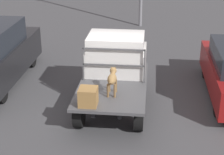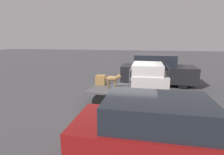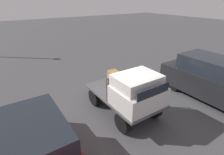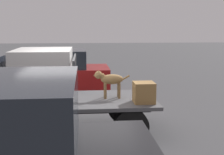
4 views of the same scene
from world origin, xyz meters
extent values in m
plane|color=#474749|center=(0.00, 0.00, 0.00)|extent=(80.00, 80.00, 0.00)
cylinder|color=black|center=(1.08, 0.79, 0.38)|extent=(0.77, 0.24, 0.77)
cylinder|color=black|center=(1.08, -0.79, 0.38)|extent=(0.77, 0.24, 0.77)
cylinder|color=black|center=(-1.08, 0.79, 0.38)|extent=(0.77, 0.24, 0.77)
cylinder|color=black|center=(-1.08, -0.79, 0.38)|extent=(0.77, 0.24, 0.77)
cube|color=black|center=(0.00, 0.33, 0.66)|extent=(3.21, 0.10, 0.18)
cube|color=black|center=(0.00, -0.33, 0.66)|extent=(3.21, 0.10, 0.18)
cube|color=#4C4C4F|center=(0.00, 0.00, 0.79)|extent=(3.49, 1.91, 0.08)
cube|color=silver|center=(0.95, 0.00, 1.19)|extent=(1.50, 1.79, 0.73)
cube|color=silver|center=(0.83, 0.00, 1.78)|extent=(1.27, 1.64, 0.45)
cube|color=black|center=(1.68, 0.00, 1.71)|extent=(0.02, 1.47, 0.33)
cube|color=#4C4C4F|center=(0.13, 0.87, 1.33)|extent=(0.04, 0.04, 0.99)
cube|color=#4C4C4F|center=(0.13, -0.87, 1.33)|extent=(0.04, 0.04, 0.99)
cube|color=#4C4C4F|center=(0.13, 0.00, 1.80)|extent=(0.04, 1.75, 0.04)
cube|color=#4C4C4F|center=(0.13, 0.00, 1.33)|extent=(0.04, 1.75, 0.04)
cylinder|color=brown|center=(-0.58, 0.04, 1.01)|extent=(0.06, 0.06, 0.37)
cylinder|color=brown|center=(-0.58, -0.14, 1.01)|extent=(0.06, 0.06, 0.37)
cylinder|color=brown|center=(-0.91, 0.04, 1.01)|extent=(0.06, 0.06, 0.37)
cylinder|color=brown|center=(-0.91, -0.14, 1.01)|extent=(0.06, 0.06, 0.37)
ellipsoid|color=olive|center=(-0.75, -0.05, 1.28)|extent=(0.53, 0.24, 0.24)
sphere|color=brown|center=(-0.60, -0.05, 1.24)|extent=(0.11, 0.11, 0.11)
cylinder|color=olive|center=(-0.52, -0.05, 1.34)|extent=(0.17, 0.13, 0.16)
sphere|color=olive|center=(-0.43, -0.05, 1.39)|extent=(0.19, 0.19, 0.19)
cone|color=brown|center=(-0.35, -0.05, 1.37)|extent=(0.10, 0.10, 0.10)
cone|color=olive|center=(-0.44, 0.00, 1.47)|extent=(0.06, 0.08, 0.10)
cone|color=olive|center=(-0.44, -0.10, 1.47)|extent=(0.06, 0.08, 0.10)
cylinder|color=olive|center=(-1.06, -0.05, 1.30)|extent=(0.23, 0.04, 0.16)
cube|color=olive|center=(-1.41, 0.48, 1.06)|extent=(0.46, 0.46, 0.46)
cylinder|color=black|center=(2.67, -2.99, 0.30)|extent=(0.60, 0.20, 0.60)
cylinder|color=black|center=(-0.11, -2.99, 0.30)|extent=(0.60, 0.20, 0.60)
cube|color=maroon|center=(1.28, -3.76, 0.67)|extent=(4.48, 1.83, 0.84)
cube|color=#1E232B|center=(1.06, -3.76, 1.40)|extent=(2.46, 1.64, 0.61)
cylinder|color=black|center=(3.05, 5.05, 0.30)|extent=(0.60, 0.20, 0.60)
cylinder|color=black|center=(3.05, 3.40, 0.30)|extent=(0.60, 0.20, 0.60)
cylinder|color=black|center=(0.06, 5.05, 0.30)|extent=(0.60, 0.20, 0.60)
cylinder|color=black|center=(0.06, 3.40, 0.30)|extent=(0.60, 0.20, 0.60)
cube|color=black|center=(1.56, 4.22, 0.77)|extent=(4.81, 1.93, 1.03)
cube|color=#1E232B|center=(1.32, 4.22, 1.66)|extent=(2.65, 1.74, 0.75)
camera|label=1|loc=(-9.70, -1.01, 5.17)|focal=60.00mm
camera|label=2|loc=(0.74, -7.71, 3.05)|focal=28.00mm
camera|label=3|loc=(5.14, -3.98, 4.57)|focal=28.00mm
camera|label=4|loc=(-0.08, 7.19, 2.52)|focal=50.00mm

